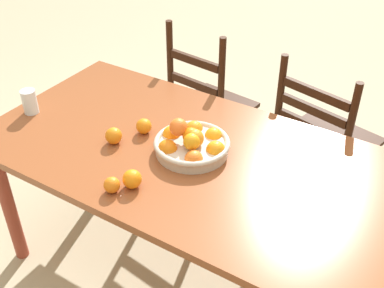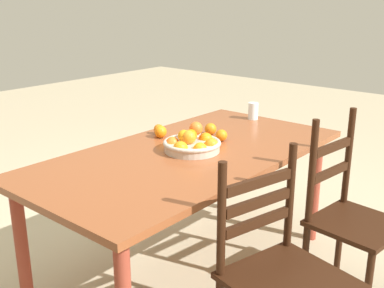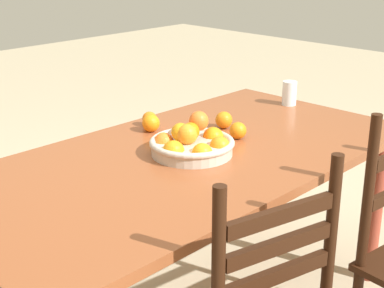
# 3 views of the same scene
# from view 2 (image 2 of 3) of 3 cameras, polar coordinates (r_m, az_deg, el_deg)

# --- Properties ---
(ground_plane) EXTENTS (12.00, 12.00, 0.00)m
(ground_plane) POSITION_cam_2_polar(r_m,az_deg,el_deg) (2.85, -0.36, -15.14)
(ground_plane) COLOR tan
(dining_table) EXTENTS (1.83, 0.93, 0.74)m
(dining_table) POSITION_cam_2_polar(r_m,az_deg,el_deg) (2.56, -0.39, -2.56)
(dining_table) COLOR brown
(dining_table) RESTS_ON ground
(chair_near_window) EXTENTS (0.54, 0.54, 0.94)m
(chair_near_window) POSITION_cam_2_polar(r_m,az_deg,el_deg) (2.01, 10.74, -15.27)
(chair_near_window) COLOR black
(chair_near_window) RESTS_ON ground
(chair_by_cabinet) EXTENTS (0.45, 0.45, 0.98)m
(chair_by_cabinet) POSITION_cam_2_polar(r_m,az_deg,el_deg) (2.58, 18.60, -8.61)
(chair_by_cabinet) COLOR black
(chair_by_cabinet) RESTS_ON ground
(fruit_bowl) EXTENTS (0.31, 0.31, 0.15)m
(fruit_bowl) POSITION_cam_2_polar(r_m,az_deg,el_deg) (2.53, -0.00, 0.07)
(fruit_bowl) COLOR beige
(fruit_bowl) RESTS_ON dining_table
(orange_loose_0) EXTENTS (0.06, 0.06, 0.06)m
(orange_loose_0) POSITION_cam_2_polar(r_m,az_deg,el_deg) (2.85, -4.07, 1.81)
(orange_loose_0) COLOR orange
(orange_loose_0) RESTS_ON dining_table
(orange_loose_1) EXTENTS (0.07, 0.07, 0.07)m
(orange_loose_1) POSITION_cam_2_polar(r_m,az_deg,el_deg) (2.77, -3.85, 1.50)
(orange_loose_1) COLOR orange
(orange_loose_1) RESTS_ON dining_table
(orange_loose_2) EXTENTS (0.07, 0.07, 0.07)m
(orange_loose_2) POSITION_cam_2_polar(r_m,az_deg,el_deg) (2.71, 3.60, 1.06)
(orange_loose_2) COLOR orange
(orange_loose_2) RESTS_ON dining_table
(orange_loose_3) EXTENTS (0.07, 0.07, 0.07)m
(orange_loose_3) POSITION_cam_2_polar(r_m,az_deg,el_deg) (2.83, 2.27, 1.84)
(orange_loose_3) COLOR orange
(orange_loose_3) RESTS_ON dining_table
(drinking_glass) EXTENTS (0.07, 0.07, 0.11)m
(drinking_glass) POSITION_cam_2_polar(r_m,az_deg,el_deg) (3.22, 7.46, 4.01)
(drinking_glass) COLOR silver
(drinking_glass) RESTS_ON dining_table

